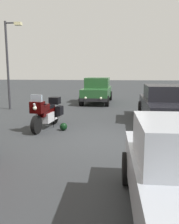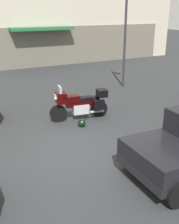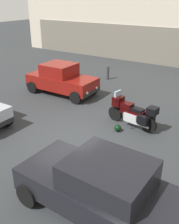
{
  "view_description": "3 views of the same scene",
  "coord_description": "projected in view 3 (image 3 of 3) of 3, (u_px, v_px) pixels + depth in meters",
  "views": [
    {
      "loc": [
        -7.69,
        -0.2,
        2.25
      ],
      "look_at": [
        0.22,
        0.53,
        0.83
      ],
      "focal_mm": 39.37,
      "sensor_mm": 36.0,
      "label": 1
    },
    {
      "loc": [
        -3.03,
        -6.64,
        3.95
      ],
      "look_at": [
        0.71,
        0.52,
        0.94
      ],
      "focal_mm": 44.36,
      "sensor_mm": 36.0,
      "label": 2
    },
    {
      "loc": [
        4.93,
        -6.56,
        4.94
      ],
      "look_at": [
        0.06,
        0.86,
        0.88
      ],
      "focal_mm": 41.11,
      "sensor_mm": 36.0,
      "label": 3
    }
  ],
  "objects": [
    {
      "name": "ground_plane",
      "position": [
        75.0,
        141.0,
        9.5
      ],
      "size": [
        80.0,
        80.0,
        0.0
      ],
      "primitive_type": "plane",
      "color": "#2D3033"
    },
    {
      "name": "motorcycle",
      "position": [
        133.0,
        112.0,
        10.34
      ],
      "size": [
        2.25,
        0.91,
        1.36
      ],
      "rotation": [
        0.0,
        0.0,
        2.99
      ],
      "color": "black",
      "rests_on": "ground"
    },
    {
      "name": "helmet",
      "position": [
        118.0,
        128.0,
        10.15
      ],
      "size": [
        0.28,
        0.28,
        0.28
      ],
      "primitive_type": "sphere",
      "color": "black",
      "rests_on": "ground"
    },
    {
      "name": "car_hatchback_near",
      "position": [
        61.0,
        79.0,
        13.8
      ],
      "size": [
        3.9,
        1.83,
        1.64
      ],
      "rotation": [
        0.0,
        0.0,
        0.01
      ],
      "color": "maroon",
      "rests_on": "ground"
    },
    {
      "name": "car_sedan_far",
      "position": [
        107.0,
        190.0,
        5.99
      ],
      "size": [
        4.62,
        2.03,
        1.56
      ],
      "rotation": [
        0.0,
        0.0,
        -0.03
      ],
      "color": "black",
      "rests_on": "ground"
    },
    {
      "name": "bollard_curbside",
      "position": [
        108.0,
        72.0,
        16.29
      ],
      "size": [
        0.16,
        0.16,
        0.89
      ],
      "color": "#333338",
      "rests_on": "ground"
    }
  ]
}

